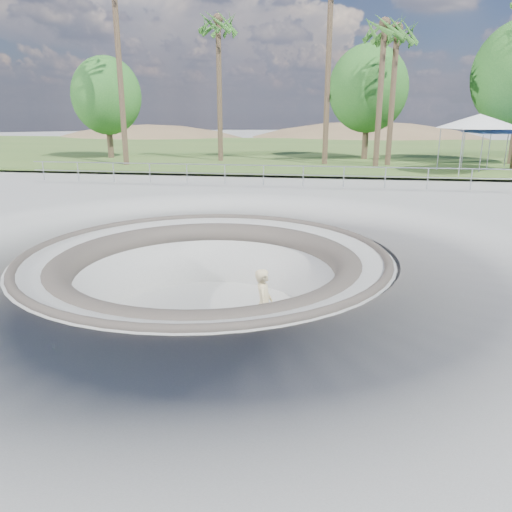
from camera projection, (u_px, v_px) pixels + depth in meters
The scene contains 14 objects.
ground at pixel (206, 254), 13.99m from camera, with size 180.00×180.00×0.00m, color #A7A6A1.
skate_bowl at pixel (208, 314), 14.51m from camera, with size 14.00×14.00×4.10m.
grass_strip at pixel (296, 150), 46.16m from camera, with size 180.00×36.00×0.12m.
distant_hills at pixel (334, 190), 69.65m from camera, with size 103.20×45.00×28.60m.
safety_railing at pixel (264, 175), 25.17m from camera, with size 25.00×0.06×1.03m.
skateboard at pixel (264, 340), 12.90m from camera, with size 0.87×0.38×0.09m.
skater at pixel (264, 305), 12.62m from camera, with size 0.69×0.46×1.90m, color #CCB884.
canopy_white at pixel (479, 121), 28.48m from camera, with size 6.51×6.51×3.35m.
canopy_blue at pixel (498, 127), 30.15m from camera, with size 5.76×5.76×2.94m.
palm_b at pixel (218, 28), 33.74m from camera, with size 2.60×2.60×10.35m.
palm_d at pixel (397, 37), 31.20m from camera, with size 2.60×2.60×9.35m.
palm_e at pixel (384, 32), 30.44m from camera, with size 2.60×2.60×9.53m.
bushy_tree_left at pixel (106, 96), 37.07m from camera, with size 5.19×4.71×7.48m.
bushy_tree_mid at pixel (368, 89), 36.02m from camera, with size 5.70×5.18×8.23m.
Camera 1 is at (3.40, -13.07, 3.91)m, focal length 35.00 mm.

